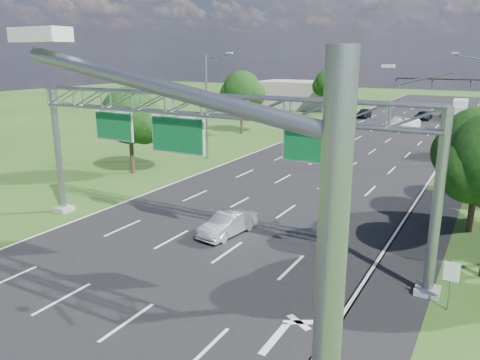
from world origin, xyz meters
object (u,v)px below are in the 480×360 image
Objects in this scene: regulatory_sign at (451,276)px; silver_sedan at (228,224)px; traffic_signal at (458,90)px; box_truck at (460,109)px; sign_gantry at (206,117)px.

regulatory_sign is 12.21m from silver_sedan.
box_truck is at bearing 91.47° from traffic_signal.
traffic_signal reaches higher than regulatory_sign.
regulatory_sign is 0.52× the size of silver_sedan.
traffic_signal is 1.60× the size of box_truck.
silver_sedan is (-11.88, 2.71, -0.85)m from regulatory_sign.
silver_sedan is (-6.96, -51.32, -4.51)m from traffic_signal.
silver_sedan is at bearing -97.72° from traffic_signal.
traffic_signal is 51.98m from silver_sedan.
regulatory_sign is at bearing -4.83° from sign_gantry.
box_truck is (-0.28, 11.07, -3.80)m from traffic_signal.
silver_sedan is at bearing 167.17° from regulatory_sign.
sign_gantry reaches higher than silver_sedan.
sign_gantry is 1.92× the size of traffic_signal.
silver_sedan is 62.75m from box_truck.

